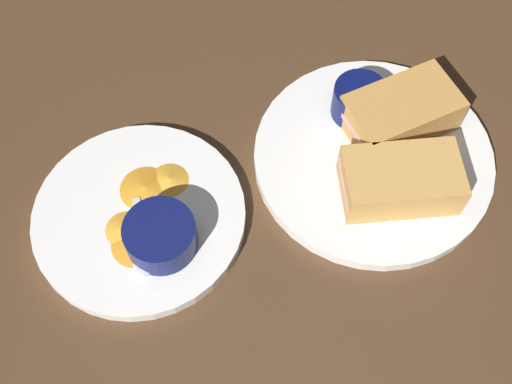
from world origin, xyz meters
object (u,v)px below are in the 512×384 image
Objects in this scene: spoon_by_dark_ramekin at (361,146)px; ramekin_light_gravy at (160,235)px; sandwich_half_near at (401,180)px; plate_chips_companion at (140,217)px; ramekin_dark_sauce at (359,100)px; spoon_by_gravy_ramekin at (142,253)px; plate_sandwich_main at (373,158)px; sandwich_half_far at (401,112)px.

ramekin_light_gravy reaches higher than spoon_by_dark_ramekin.
plate_chips_companion is at bearing 16.34° from sandwich_half_near.
plate_chips_companion is 3.08× the size of ramekin_light_gravy.
sandwich_half_near is 7.27cm from spoon_by_dark_ramekin.
spoon_by_gravy_ramekin is (20.92, 23.46, -1.94)cm from ramekin_dark_sauce.
spoon_by_dark_ramekin is 27.43cm from plate_chips_companion.
plate_sandwich_main is 1.95× the size of sandwich_half_near.
spoon_by_dark_ramekin is at bearing -140.31° from spoon_by_gravy_ramekin.
plate_sandwich_main is 7.16cm from ramekin_dark_sauce.
sandwich_half_near is at bearing 94.12° from sandwich_half_far.
sandwich_half_far is at bearing -139.14° from spoon_by_gravy_ramekin.
plate_chips_companion is at bearing 29.57° from spoon_by_dark_ramekin.
plate_chips_companion is at bearing -39.81° from ramekin_light_gravy.
sandwich_half_near is 0.60× the size of plate_chips_companion.
sandwich_half_far is 31.93cm from ramekin_light_gravy.
ramekin_light_gravy reaches higher than plate_sandwich_main.
plate_sandwich_main is at bearing 158.24° from spoon_by_dark_ramekin.
sandwich_half_near reaches higher than plate_chips_companion.
plate_sandwich_main is 2.12cm from spoon_by_dark_ramekin.
spoon_by_gravy_ramekin is (-1.82, 4.75, 1.16)cm from plate_chips_companion.
ramekin_light_gravy is (20.19, 16.57, 1.65)cm from spoon_by_dark_ramekin.
sandwich_half_near is 0.98× the size of sandwich_half_far.
sandwich_half_far reaches higher than plate_sandwich_main.
ramekin_dark_sauce is 0.27× the size of plate_chips_companion.
spoon_by_gravy_ramekin is (22.02, 18.28, 0.00)cm from spoon_by_dark_ramekin.
ramekin_dark_sauce is at bearing -140.55° from plate_chips_companion.
ramekin_dark_sauce reaches higher than plate_chips_companion.
ramekin_dark_sauce is at bearing -64.88° from plate_sandwich_main.
spoon_by_dark_ramekin is (4.02, 4.25, -2.04)cm from sandwich_half_far.
ramekin_dark_sauce is at bearing -131.28° from ramekin_light_gravy.
spoon_by_dark_ramekin is 28.62cm from spoon_by_gravy_ramekin.
sandwich_half_far is 34.49cm from spoon_by_gravy_ramekin.
sandwich_half_far reaches higher than ramekin_light_gravy.
plate_sandwich_main is 1.18× the size of plate_chips_companion.
sandwich_half_far is 1.54× the size of spoon_by_gravy_ramekin.
ramekin_light_gravy is (19.09, 21.75, -0.29)cm from ramekin_dark_sauce.
plate_sandwich_main is 6.32cm from sandwich_half_far.
sandwich_half_far reaches higher than spoon_by_dark_ramekin.
sandwich_half_near is at bearing 119.24° from ramekin_dark_sauce.
sandwich_half_near is 29.83cm from spoon_by_gravy_ramekin.
ramekin_dark_sauce is (5.79, -10.35, -0.09)cm from sandwich_half_near.
ramekin_light_gravy is at bearing -136.90° from spoon_by_gravy_ramekin.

